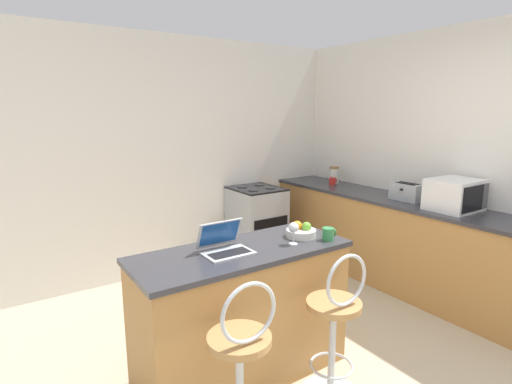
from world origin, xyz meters
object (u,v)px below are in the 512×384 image
stove_range (257,225)px  mug_green (328,234)px  storage_jar (334,175)px  bar_stool_far (335,332)px  bar_stool_near (241,372)px  microwave (455,195)px  wine_glass_short (294,228)px  toaster (407,192)px  laptop (224,244)px  mug_red (333,181)px  fruit_bowl (301,231)px

stove_range → mug_green: 2.06m
storage_jar → bar_stool_far: bearing=-134.4°
bar_stool_near → microwave: size_ratio=2.20×
bar_stool_near → stove_range: size_ratio=1.08×
microwave → wine_glass_short: microwave is taller
toaster → wine_glass_short: 1.86m
bar_stool_far → storage_jar: bearing=45.6°
laptop → bar_stool_near: bearing=-111.8°
wine_glass_short → mug_green: bearing=-14.0°
mug_red → fruit_bowl: bearing=-140.7°
bar_stool_near → laptop: size_ratio=3.22×
wine_glass_short → microwave: bearing=-2.4°
toaster → wine_glass_short: size_ratio=2.04×
mug_red → bar_stool_far: bearing=-134.0°
microwave → mug_red: size_ratio=4.67×
microwave → storage_jar: size_ratio=2.24×
microwave → wine_glass_short: (-1.83, 0.08, -0.03)m
bar_stool_near → bar_stool_far: same height
mug_red → wine_glass_short: (-1.82, -1.47, 0.07)m
mug_green → fruit_bowl: fruit_bowl is taller
bar_stool_near → storage_jar: 3.30m
mug_red → fruit_bowl: 2.16m
mug_green → wine_glass_short: size_ratio=0.65×
toaster → fruit_bowl: bearing=-169.3°
fruit_bowl → microwave: bearing=-6.0°
toaster → stove_range: 1.74m
bar_stool_near → wine_glass_short: bearing=31.5°
stove_range → wine_glass_short: (-0.93, -1.82, 0.57)m
wine_glass_short → fruit_bowl: size_ratio=0.72×
mug_red → fruit_bowl: size_ratio=0.45×
mug_green → bar_stool_far: bearing=-126.5°
stove_range → bar_stool_near: bearing=-125.8°
bar_stool_far → laptop: size_ratio=3.22×
bar_stool_far → mug_green: size_ratio=10.01×
mug_green → wine_glass_short: wine_glass_short is taller
mug_green → wine_glass_short: 0.28m
microwave → mug_red: microwave is taller
bar_stool_far → mug_red: 2.66m
laptop → microwave: (2.29, -0.21, 0.09)m
bar_stool_near → mug_red: mug_red is taller
microwave → stove_range: bearing=115.3°
microwave → toaster: 0.49m
bar_stool_near → wine_glass_short: (0.68, 0.42, 0.56)m
bar_stool_far → wine_glass_short: bearing=90.1°
laptop → fruit_bowl: 0.61m
wine_glass_short → storage_jar: (1.92, 1.54, -0.01)m
bar_stool_far → storage_jar: storage_jar is taller
mug_red → wine_glass_short: wine_glass_short is taller
stove_range → mug_green: mug_green is taller
fruit_bowl → mug_red: bearing=39.3°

